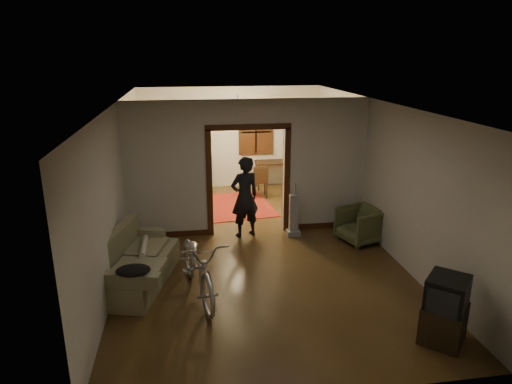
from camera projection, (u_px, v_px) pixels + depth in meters
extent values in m
cube|color=#3A2712|center=(254.00, 245.00, 9.10)|extent=(5.00, 8.50, 0.01)
cube|color=white|center=(253.00, 103.00, 8.28)|extent=(5.00, 8.50, 0.01)
cube|color=beige|center=(231.00, 138.00, 12.70)|extent=(5.00, 0.02, 2.80)
cube|color=beige|center=(118.00, 183.00, 8.32)|extent=(0.02, 8.50, 2.80)
cube|color=beige|center=(378.00, 172.00, 9.06)|extent=(0.02, 8.50, 2.80)
cube|color=beige|center=(248.00, 168.00, 9.40)|extent=(5.00, 0.14, 2.80)
cube|color=#3A1D0D|center=(248.00, 182.00, 9.49)|extent=(1.74, 0.20, 2.32)
cube|color=black|center=(256.00, 132.00, 12.72)|extent=(0.98, 0.06, 1.28)
sphere|color=#FFE0A5|center=(238.00, 111.00, 10.77)|extent=(0.24, 0.24, 0.24)
cube|color=silver|center=(298.00, 174.00, 9.53)|extent=(0.08, 0.01, 0.12)
cube|color=olive|center=(137.00, 258.00, 7.48)|extent=(1.36, 2.12, 0.90)
cylinder|color=beige|center=(144.00, 246.00, 7.76)|extent=(0.10, 0.77, 0.10)
ellipsoid|color=black|center=(133.00, 270.00, 6.56)|extent=(0.49, 0.37, 0.14)
imported|color=silver|center=(198.00, 265.00, 7.08)|extent=(1.05, 2.08, 1.04)
imported|color=#4C5630|center=(360.00, 225.00, 9.18)|extent=(0.98, 0.97, 0.71)
cube|color=black|center=(443.00, 323.00, 6.02)|extent=(0.76, 0.77, 0.52)
cube|color=black|center=(447.00, 294.00, 5.89)|extent=(0.72, 0.72, 0.46)
cube|color=gray|center=(294.00, 215.00, 9.46)|extent=(0.33, 0.29, 0.90)
imported|color=black|center=(245.00, 197.00, 9.33)|extent=(0.72, 0.59, 1.70)
cube|color=maroon|center=(237.00, 205.00, 11.42)|extent=(1.89, 2.33, 0.02)
cube|color=#212F1C|center=(188.00, 162.00, 12.45)|extent=(0.85, 0.51, 1.64)
sphere|color=#1E5972|center=(186.00, 121.00, 12.12)|extent=(0.29, 0.29, 0.29)
cube|color=black|center=(274.00, 175.00, 12.83)|extent=(1.03, 0.60, 0.75)
cube|color=black|center=(260.00, 181.00, 12.00)|extent=(0.48, 0.48, 0.86)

